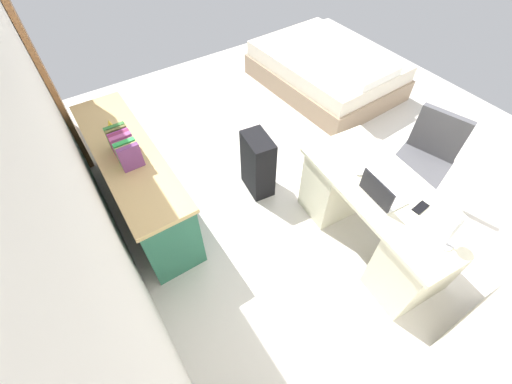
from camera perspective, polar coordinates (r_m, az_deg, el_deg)
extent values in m
plane|color=beige|center=(3.94, 8.75, 6.12)|extent=(5.41, 5.41, 0.00)
cube|color=silver|center=(2.41, -31.57, 9.40)|extent=(4.36, 0.10, 2.77)
cube|color=#936038|center=(4.02, -32.86, 17.76)|extent=(0.88, 0.05, 2.04)
cube|color=beige|center=(2.78, 21.38, 0.09)|extent=(1.49, 0.79, 0.04)
cube|color=beige|center=(2.92, 25.72, -11.01)|extent=(0.45, 0.63, 0.69)
cube|color=beige|center=(3.24, 13.97, 1.76)|extent=(0.45, 0.63, 0.69)
cylinder|color=black|center=(3.77, 23.76, -0.69)|extent=(0.52, 0.52, 0.04)
cylinder|color=black|center=(3.63, 24.69, 1.24)|extent=(0.06, 0.06, 0.42)
cube|color=#4C4C51|center=(3.47, 26.00, 3.98)|extent=(0.57, 0.57, 0.08)
cube|color=#4C4C51|center=(3.47, 28.68, 8.70)|extent=(0.44, 0.18, 0.44)
cube|color=#28664C|center=(3.31, -19.50, 1.57)|extent=(1.76, 0.44, 0.71)
cube|color=tan|center=(3.06, -21.31, 6.28)|extent=(1.80, 0.48, 0.04)
cube|color=#225641|center=(3.19, -12.66, -3.06)|extent=(0.67, 0.01, 0.25)
cube|color=#225641|center=(3.73, -17.79, 5.13)|extent=(0.67, 0.01, 0.25)
cube|color=gray|center=(5.07, 11.52, 18.69)|extent=(1.96, 1.49, 0.28)
cube|color=silver|center=(4.96, 11.97, 21.05)|extent=(1.90, 1.42, 0.20)
cube|color=white|center=(4.53, 18.45, 18.90)|extent=(0.51, 0.70, 0.10)
cube|color=black|center=(3.32, 0.31, 4.70)|extent=(0.39, 0.27, 0.66)
cube|color=silver|center=(2.71, 20.84, -0.39)|extent=(0.33, 0.25, 0.02)
cube|color=black|center=(2.58, 19.79, 0.23)|extent=(0.31, 0.04, 0.19)
ellipsoid|color=white|center=(2.81, 17.45, 3.26)|extent=(0.07, 0.11, 0.03)
cube|color=black|center=(2.74, 26.19, -2.40)|extent=(0.08, 0.14, 0.01)
cylinder|color=silver|center=(2.62, 29.43, -7.68)|extent=(0.11, 0.11, 0.01)
cylinder|color=silver|center=(2.51, 30.69, -5.83)|extent=(0.02, 0.02, 0.28)
cone|color=white|center=(2.41, 31.17, -3.02)|extent=(0.11, 0.11, 0.09)
cube|color=#6D386E|center=(2.79, -20.49, 5.49)|extent=(0.04, 0.17, 0.22)
cube|color=tan|center=(2.83, -20.72, 5.84)|extent=(0.02, 0.17, 0.20)
cube|color=green|center=(2.86, -21.01, 6.36)|extent=(0.04, 0.17, 0.21)
cube|color=#93456A|center=(2.89, -21.23, 6.70)|extent=(0.03, 0.17, 0.20)
cube|color=#AA4B88|center=(2.92, -21.52, 7.25)|extent=(0.04, 0.17, 0.22)
cube|color=#752548|center=(2.95, -21.77, 7.67)|extent=(0.04, 0.17, 0.22)
cube|color=#99398C|center=(2.99, -21.97, 7.97)|extent=(0.03, 0.17, 0.20)
cube|color=brown|center=(3.01, -22.23, 8.42)|extent=(0.03, 0.17, 0.21)
cube|color=#316E32|center=(3.05, -22.46, 8.83)|extent=(0.04, 0.17, 0.21)
cone|color=gold|center=(3.27, -23.53, 10.41)|extent=(0.08, 0.08, 0.11)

